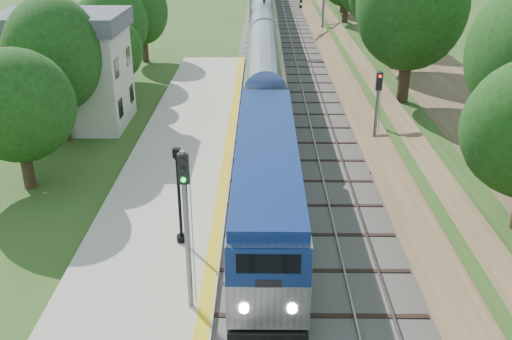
{
  "coord_description": "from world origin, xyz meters",
  "views": [
    {
      "loc": [
        -0.25,
        -9.42,
        13.92
      ],
      "look_at": [
        -0.5,
        15.53,
        2.8
      ],
      "focal_mm": 40.0,
      "sensor_mm": 36.0,
      "label": 1
    }
  ],
  "objects_px": {
    "train": "(264,19)",
    "signal_farside": "(376,113)",
    "station_building": "(67,69)",
    "signal_platform": "(186,215)",
    "lamppost_far": "(179,201)",
    "signal_gantry": "(287,7)"
  },
  "relations": [
    {
      "from": "train",
      "to": "signal_farside",
      "type": "relative_size",
      "value": 19.01
    },
    {
      "from": "train",
      "to": "station_building",
      "type": "bearing_deg",
      "value": -112.62
    },
    {
      "from": "station_building",
      "to": "signal_platform",
      "type": "height_order",
      "value": "station_building"
    },
    {
      "from": "station_building",
      "to": "signal_farside",
      "type": "height_order",
      "value": "station_building"
    },
    {
      "from": "signal_platform",
      "to": "station_building",
      "type": "bearing_deg",
      "value": 117.05
    },
    {
      "from": "station_building",
      "to": "lamppost_far",
      "type": "bearing_deg",
      "value": -59.25
    },
    {
      "from": "signal_gantry",
      "to": "train",
      "type": "xyz_separation_m",
      "value": [
        -2.47,
        8.6,
        -2.62
      ]
    },
    {
      "from": "signal_gantry",
      "to": "signal_farside",
      "type": "bearing_deg",
      "value": -83.72
    },
    {
      "from": "signal_gantry",
      "to": "lamppost_far",
      "type": "relative_size",
      "value": 1.84
    },
    {
      "from": "signal_gantry",
      "to": "lamppost_far",
      "type": "distance_m",
      "value": 42.58
    },
    {
      "from": "station_building",
      "to": "train",
      "type": "distance_m",
      "value": 36.44
    },
    {
      "from": "signal_platform",
      "to": "signal_gantry",
      "type": "bearing_deg",
      "value": 83.44
    },
    {
      "from": "lamppost_far",
      "to": "signal_farside",
      "type": "distance_m",
      "value": 13.03
    },
    {
      "from": "signal_gantry",
      "to": "train",
      "type": "relative_size",
      "value": 0.07
    },
    {
      "from": "station_building",
      "to": "signal_platform",
      "type": "xyz_separation_m",
      "value": [
        11.1,
        -21.73,
        0.19
      ]
    },
    {
      "from": "signal_gantry",
      "to": "signal_platform",
      "type": "distance_m",
      "value": 47.03
    },
    {
      "from": "train",
      "to": "lamppost_far",
      "type": "relative_size",
      "value": 25.61
    },
    {
      "from": "station_building",
      "to": "signal_farside",
      "type": "bearing_deg",
      "value": -23.76
    },
    {
      "from": "station_building",
      "to": "signal_farside",
      "type": "relative_size",
      "value": 1.4
    },
    {
      "from": "signal_gantry",
      "to": "signal_platform",
      "type": "relative_size",
      "value": 1.32
    },
    {
      "from": "station_building",
      "to": "lamppost_far",
      "type": "height_order",
      "value": "station_building"
    },
    {
      "from": "signal_gantry",
      "to": "signal_farside",
      "type": "distance_m",
      "value": 34.1
    }
  ]
}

